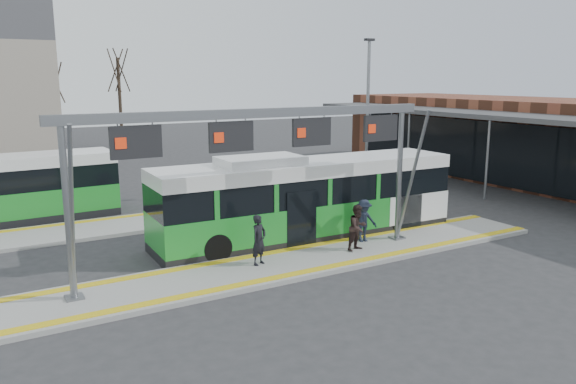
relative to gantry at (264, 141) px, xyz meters
name	(u,v)px	position (x,y,z in m)	size (l,w,h in m)	color
ground	(278,268)	(0.35, -0.25, -4.30)	(120.00, 120.00, 0.00)	#2D2D30
platform_main	(278,266)	(0.35, -0.25, -4.22)	(22.00, 3.00, 0.15)	gray
platform_second	(103,228)	(-3.65, 7.75, -4.22)	(20.00, 3.00, 0.15)	gray
tactile_main	(278,263)	(0.35, -0.25, -4.14)	(22.00, 2.65, 0.02)	gold
tactile_second	(97,220)	(-3.65, 8.90, -4.14)	(20.00, 0.35, 0.02)	gold
gantry	(264,141)	(0.00, 0.00, 0.00)	(13.00, 1.68, 5.20)	slate
station_building	(571,144)	(22.17, 3.74, -1.76)	(11.50, 32.00, 5.00)	brown
hero_bus	(307,199)	(3.15, 2.38, -2.73)	(12.52, 3.00, 3.42)	black
passenger_a	(259,240)	(-0.23, 0.01, -3.30)	(0.62, 0.41, 1.70)	black
passenger_b	(358,228)	(3.60, -0.38, -3.31)	(0.82, 0.64, 1.68)	black
passenger_c	(364,221)	(4.46, 0.38, -3.33)	(1.06, 0.61, 1.63)	#1C2232
tree_left	(52,83)	(-1.95, 31.16, 1.56)	(1.40, 1.40, 7.73)	#382B21
tree_mid	(118,71)	(3.79, 33.84, 2.55)	(1.40, 1.40, 9.04)	#382B21
lamp_east	(367,117)	(9.46, 6.66, 0.05)	(0.50, 0.25, 8.21)	slate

